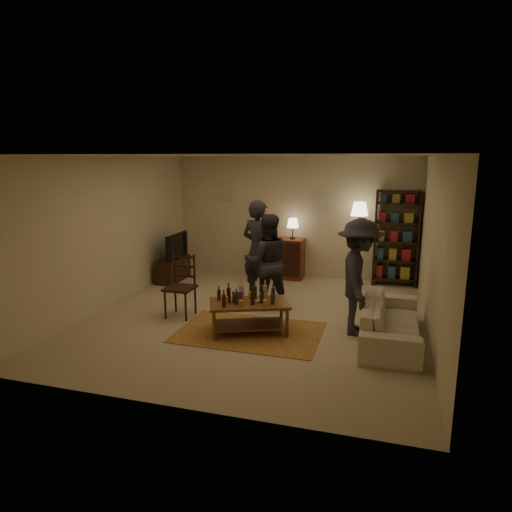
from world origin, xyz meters
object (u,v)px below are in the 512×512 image
at_px(person_right, 267,262).
at_px(person_by_sofa, 359,277).
at_px(dining_chair, 182,283).
at_px(sofa, 391,321).
at_px(floor_lamp, 359,215).
at_px(dresser, 282,257).
at_px(coffee_table, 249,306).
at_px(tv_stand, 173,263).
at_px(person_left, 258,250).
at_px(bookshelf, 396,237).

xyz_separation_m(person_right, person_by_sofa, (1.65, -0.77, 0.04)).
xyz_separation_m(dining_chair, sofa, (3.45, -0.16, -0.27)).
bearing_deg(floor_lamp, dresser, 177.83).
xyz_separation_m(dresser, sofa, (2.39, -3.11, -0.17)).
height_order(coffee_table, person_by_sofa, person_by_sofa).
xyz_separation_m(dining_chair, dresser, (1.06, 2.96, -0.10)).
bearing_deg(person_by_sofa, dresser, 27.13).
relative_size(coffee_table, person_by_sofa, 0.77).
bearing_deg(dresser, dining_chair, -109.70).
relative_size(tv_stand, person_left, 0.55).
height_order(dining_chair, person_by_sofa, person_by_sofa).
xyz_separation_m(person_left, person_right, (0.31, -0.48, -0.10)).
bearing_deg(person_by_sofa, tv_stand, 58.29).
relative_size(tv_stand, sofa, 0.51).
height_order(tv_stand, floor_lamp, floor_lamp).
relative_size(bookshelf, person_right, 1.18).
bearing_deg(person_right, dining_chair, 9.81).
bearing_deg(person_by_sofa, bookshelf, -15.80).
xyz_separation_m(tv_stand, person_right, (2.50, -1.27, 0.47)).
xyz_separation_m(dresser, person_by_sofa, (1.89, -2.95, 0.42)).
distance_m(sofa, person_right, 2.40).
height_order(dining_chair, dresser, dresser).
relative_size(dining_chair, bookshelf, 0.54).
relative_size(tv_stand, person_by_sofa, 0.59).
relative_size(floor_lamp, sofa, 0.85).
height_order(coffee_table, sofa, coffee_table).
height_order(tv_stand, bookshelf, bookshelf).
xyz_separation_m(coffee_table, dresser, (-0.28, 3.41, 0.05)).
height_order(dresser, floor_lamp, floor_lamp).
bearing_deg(tv_stand, person_right, -26.91).
bearing_deg(coffee_table, person_left, 101.41).
height_order(dresser, bookshelf, bookshelf).
bearing_deg(floor_lamp, bookshelf, 9.63).
relative_size(dining_chair, person_right, 0.63).
relative_size(coffee_table, person_left, 0.72).
bearing_deg(bookshelf, dining_chair, -139.14).
xyz_separation_m(tv_stand, floor_lamp, (3.92, 0.85, 1.11)).
bearing_deg(dining_chair, tv_stand, 120.96).
bearing_deg(bookshelf, sofa, -90.82).
distance_m(coffee_table, person_by_sofa, 1.74).
bearing_deg(floor_lamp, person_left, -136.50).
relative_size(coffee_table, dresser, 1.01).
bearing_deg(person_right, floor_lamp, -144.79).
distance_m(sofa, person_left, 2.90).
xyz_separation_m(floor_lamp, person_left, (-1.73, -1.64, -0.54)).
relative_size(sofa, person_right, 1.22).
xyz_separation_m(coffee_table, dining_chair, (-1.34, 0.45, 0.14)).
xyz_separation_m(coffee_table, floor_lamp, (1.39, 3.34, 1.07)).
distance_m(coffee_table, bookshelf, 4.13).
bearing_deg(coffee_table, bookshelf, 58.20).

